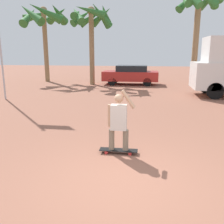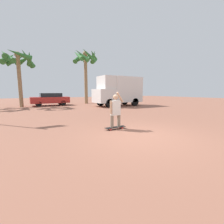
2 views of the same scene
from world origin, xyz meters
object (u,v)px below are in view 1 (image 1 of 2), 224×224
(parked_car_red, at_px, (131,74))
(flagpole, at_px, (0,19))
(palm_tree_far_left, at_px, (44,17))
(palm_tree_near_van, at_px, (200,4))
(skateboard, at_px, (118,150))
(palm_tree_center_background, at_px, (91,19))
(person_skateboarder, at_px, (119,119))

(parked_car_red, xyz_separation_m, flagpole, (-6.07, -7.05, 3.25))
(palm_tree_far_left, bearing_deg, palm_tree_near_van, -1.49)
(skateboard, distance_m, palm_tree_far_left, 17.16)
(palm_tree_far_left, xyz_separation_m, flagpole, (1.05, -8.04, -1.13))
(parked_car_red, relative_size, palm_tree_center_background, 0.72)
(person_skateboarder, xyz_separation_m, flagpole, (-6.71, 6.40, 3.14))
(palm_tree_near_van, xyz_separation_m, palm_tree_center_background, (-7.76, -1.07, -1.02))
(palm_tree_center_background, height_order, flagpole, flagpole)
(person_skateboarder, xyz_separation_m, parked_car_red, (-0.64, 13.45, -0.11))
(palm_tree_center_background, xyz_separation_m, palm_tree_far_left, (-4.18, 1.38, 0.35))
(palm_tree_center_background, bearing_deg, person_skateboarder, -74.67)
(parked_car_red, bearing_deg, palm_tree_near_van, 8.02)
(skateboard, relative_size, person_skateboarder, 0.63)
(parked_car_red, bearing_deg, palm_tree_far_left, 172.09)
(person_skateboarder, distance_m, palm_tree_far_left, 16.94)
(palm_tree_center_background, xyz_separation_m, flagpole, (-3.13, -6.66, -0.78))
(palm_tree_near_van, relative_size, palm_tree_far_left, 1.13)
(person_skateboarder, relative_size, palm_tree_center_background, 0.26)
(skateboard, xyz_separation_m, flagpole, (-6.71, 6.40, 3.94))
(palm_tree_near_van, distance_m, palm_tree_far_left, 11.96)
(palm_tree_center_background, bearing_deg, parked_car_red, 7.61)
(palm_tree_far_left, bearing_deg, skateboard, -61.75)
(skateboard, bearing_deg, palm_tree_near_van, 73.53)
(palm_tree_near_van, xyz_separation_m, palm_tree_far_left, (-11.93, 0.31, -0.67))
(skateboard, distance_m, palm_tree_center_background, 14.33)
(palm_tree_center_background, bearing_deg, palm_tree_far_left, 161.67)
(palm_tree_near_van, bearing_deg, skateboard, -106.47)
(palm_tree_near_van, relative_size, palm_tree_center_background, 1.22)
(skateboard, height_order, palm_tree_far_left, palm_tree_far_left)
(flagpole, bearing_deg, palm_tree_near_van, 35.38)
(palm_tree_far_left, distance_m, flagpole, 8.19)
(person_skateboarder, distance_m, flagpole, 9.79)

